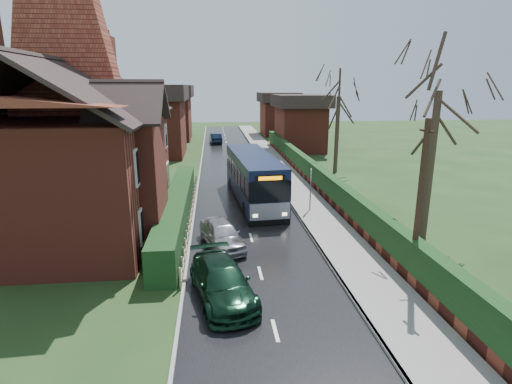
{
  "coord_description": "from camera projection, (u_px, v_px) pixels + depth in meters",
  "views": [
    {
      "loc": [
        -1.77,
        -16.87,
        7.45
      ],
      "look_at": [
        0.5,
        4.28,
        1.8
      ],
      "focal_mm": 28.0,
      "sensor_mm": 36.0,
      "label": 1
    }
  ],
  "objects": [
    {
      "name": "car_silver",
      "position": [
        222.0,
        234.0,
        18.94
      ],
      "size": [
        2.47,
        4.09,
        1.3
      ],
      "primitive_type": "imported",
      "rotation": [
        0.0,
        0.0,
        0.26
      ],
      "color": "#ADADB1",
      "rests_on": "ground"
    },
    {
      "name": "telegraph_pole",
      "position": [
        419.0,
        204.0,
        14.85
      ],
      "size": [
        0.22,
        0.82,
        6.36
      ],
      "rotation": [
        0.0,
        0.0,
        0.11
      ],
      "color": "black",
      "rests_on": "ground"
    },
    {
      "name": "right_wall_hedge",
      "position": [
        322.0,
        180.0,
        28.25
      ],
      "size": [
        0.6,
        50.0,
        1.8
      ],
      "color": "maroon",
      "rests_on": "ground"
    },
    {
      "name": "ground",
      "position": [
        255.0,
        254.0,
        18.31
      ],
      "size": [
        140.0,
        140.0,
        0.0
      ],
      "primitive_type": "plane",
      "color": "#2C481F",
      "rests_on": "ground"
    },
    {
      "name": "kerb_left",
      "position": [
        196.0,
        197.0,
        27.59
      ],
      "size": [
        0.12,
        100.0,
        0.1
      ],
      "primitive_type": "cube",
      "color": "gray",
      "rests_on": "ground"
    },
    {
      "name": "car_green",
      "position": [
        222.0,
        282.0,
        14.31
      ],
      "size": [
        2.75,
        4.81,
        1.31
      ],
      "primitive_type": "imported",
      "rotation": [
        0.0,
        0.0,
        0.21
      ],
      "color": "black",
      "rests_on": "ground"
    },
    {
      "name": "kerb_right",
      "position": [
        283.0,
        194.0,
        28.21
      ],
      "size": [
        0.12,
        100.0,
        0.14
      ],
      "primitive_type": "cube",
      "color": "gray",
      "rests_on": "ground"
    },
    {
      "name": "bus",
      "position": [
        253.0,
        178.0,
        26.38
      ],
      "size": [
        3.14,
        10.46,
        3.13
      ],
      "rotation": [
        0.0,
        0.0,
        0.08
      ],
      "color": "black",
      "rests_on": "ground"
    },
    {
      "name": "picket_fence",
      "position": [
        191.0,
        213.0,
        22.67
      ],
      "size": [
        0.1,
        16.0,
        0.9
      ],
      "primitive_type": null,
      "color": "gray",
      "rests_on": "ground"
    },
    {
      "name": "road",
      "position": [
        240.0,
        196.0,
        27.91
      ],
      "size": [
        6.0,
        100.0,
        0.02
      ],
      "primitive_type": "cube",
      "color": "black",
      "rests_on": "ground"
    },
    {
      "name": "tree_house_side",
      "position": [
        47.0,
        95.0,
        24.9
      ],
      "size": [
        4.06,
        4.06,
        9.23
      ],
      "color": "#3C2C23",
      "rests_on": "ground"
    },
    {
      "name": "brick_house",
      "position": [
        80.0,
        147.0,
        20.87
      ],
      "size": [
        9.3,
        14.6,
        10.3
      ],
      "color": "maroon",
      "rests_on": "ground"
    },
    {
      "name": "front_hedge",
      "position": [
        177.0,
        208.0,
        22.5
      ],
      "size": [
        1.2,
        16.0,
        1.6
      ],
      "primitive_type": "cube",
      "color": "black",
      "rests_on": "ground"
    },
    {
      "name": "tree_right_near",
      "position": [
        440.0,
        79.0,
        18.31
      ],
      "size": [
        4.8,
        4.8,
        10.37
      ],
      "color": "#35281F",
      "rests_on": "ground"
    },
    {
      "name": "bus_stop_sign",
      "position": [
        311.0,
        183.0,
        24.03
      ],
      "size": [
        0.16,
        0.41,
        2.71
      ],
      "rotation": [
        0.0,
        0.0,
        -0.26
      ],
      "color": "slate",
      "rests_on": "ground"
    },
    {
      "name": "car_distant",
      "position": [
        216.0,
        138.0,
        53.51
      ],
      "size": [
        1.76,
        4.21,
        1.35
      ],
      "primitive_type": "imported",
      "rotation": [
        0.0,
        0.0,
        3.22
      ],
      "color": "black",
      "rests_on": "ground"
    },
    {
      "name": "tree_right_far",
      "position": [
        339.0,
        91.0,
        33.93
      ],
      "size": [
        4.89,
        4.89,
        9.44
      ],
      "color": "#31251D",
      "rests_on": "ground"
    },
    {
      "name": "pavement",
      "position": [
        300.0,
        194.0,
        28.34
      ],
      "size": [
        2.5,
        100.0,
        0.14
      ],
      "primitive_type": "cube",
      "color": "slate",
      "rests_on": "ground"
    }
  ]
}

